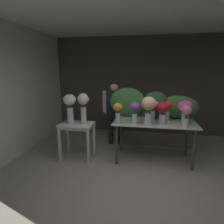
% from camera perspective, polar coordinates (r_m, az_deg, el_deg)
% --- Properties ---
extents(ground_plane, '(7.52, 7.52, 0.00)m').
position_cam_1_polar(ground_plane, '(4.68, 8.61, -12.14)').
color(ground_plane, '#9E9384').
extents(wall_back, '(5.60, 0.12, 2.91)m').
position_cam_1_polar(wall_back, '(5.98, 9.66, 7.76)').
color(wall_back, '#4C4742').
rests_on(wall_back, ground).
extents(wall_left, '(0.12, 3.54, 2.91)m').
position_cam_1_polar(wall_left, '(5.16, -23.77, 6.12)').
color(wall_left, silver).
rests_on(wall_left, ground).
extents(ceiling_slab, '(5.72, 3.54, 0.12)m').
position_cam_1_polar(ceiling_slab, '(4.37, 10.03, 26.05)').
color(ceiling_slab, silver).
rests_on(ceiling_slab, wall_back).
extents(display_table_glass, '(1.71, 0.88, 0.88)m').
position_cam_1_polar(display_table_glass, '(4.18, 12.47, -4.65)').
color(display_table_glass, silver).
rests_on(display_table_glass, ground).
extents(side_table_white, '(0.72, 0.53, 0.80)m').
position_cam_1_polar(side_table_white, '(4.26, -10.41, -4.95)').
color(side_table_white, silver).
rests_on(side_table_white, ground).
extents(florist, '(0.61, 0.24, 1.61)m').
position_cam_1_polar(florist, '(4.90, 0.63, 1.45)').
color(florist, '#232328').
rests_on(florist, ground).
extents(foliage_backdrop, '(1.96, 0.31, 0.67)m').
position_cam_1_polar(foliage_backdrop, '(4.39, 11.84, 2.19)').
color(foliage_backdrop, '#387033').
rests_on(foliage_backdrop, display_table_glass).
extents(vase_violet_freesia, '(0.21, 0.21, 0.44)m').
position_cam_1_polar(vase_violet_freesia, '(3.84, 6.88, 0.60)').
color(vase_violet_freesia, silver).
rests_on(vase_violet_freesia, display_table_glass).
extents(vase_crimson_dahlias, '(0.27, 0.26, 0.44)m').
position_cam_1_polar(vase_crimson_dahlias, '(3.94, 14.85, 0.53)').
color(vase_crimson_dahlias, silver).
rests_on(vase_crimson_dahlias, display_table_glass).
extents(vase_fuchsia_hydrangea, '(0.31, 0.30, 0.47)m').
position_cam_1_polar(vase_fuchsia_hydrangea, '(4.11, 21.08, 0.91)').
color(vase_fuchsia_hydrangea, silver).
rests_on(vase_fuchsia_hydrangea, display_table_glass).
extents(vase_ivory_lilies, '(0.25, 0.24, 0.43)m').
position_cam_1_polar(vase_ivory_lilies, '(4.19, 12.18, 1.49)').
color(vase_ivory_lilies, silver).
rests_on(vase_ivory_lilies, display_table_glass).
extents(vase_peach_snapdragons, '(0.29, 0.29, 0.57)m').
position_cam_1_polar(vase_peach_snapdragons, '(3.76, 10.89, 1.61)').
color(vase_peach_snapdragons, silver).
rests_on(vase_peach_snapdragons, display_table_glass).
extents(vase_sunset_stock, '(0.19, 0.19, 0.42)m').
position_cam_1_polar(vase_sunset_stock, '(3.82, 1.74, 0.34)').
color(vase_sunset_stock, silver).
rests_on(vase_sunset_stock, display_table_glass).
extents(vase_scarlet_anemones, '(0.18, 0.17, 0.43)m').
position_cam_1_polar(vase_scarlet_anemones, '(4.21, 16.28, 0.99)').
color(vase_scarlet_anemones, silver).
rests_on(vase_scarlet_anemones, display_table_glass).
extents(vase_rosy_carnations, '(0.22, 0.19, 0.42)m').
position_cam_1_polar(vase_rosy_carnations, '(3.85, 21.29, -0.43)').
color(vase_rosy_carnations, silver).
rests_on(vase_rosy_carnations, display_table_glass).
extents(vase_white_roses_tall, '(0.29, 0.27, 0.64)m').
position_cam_1_polar(vase_white_roses_tall, '(4.19, -12.60, 1.95)').
color(vase_white_roses_tall, silver).
rests_on(vase_white_roses_tall, side_table_white).
extents(vase_cream_lisianthus_tall, '(0.25, 0.24, 0.66)m').
position_cam_1_polar(vase_cream_lisianthus_tall, '(4.13, -8.55, 2.09)').
color(vase_cream_lisianthus_tall, silver).
rests_on(vase_cream_lisianthus_tall, side_table_white).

